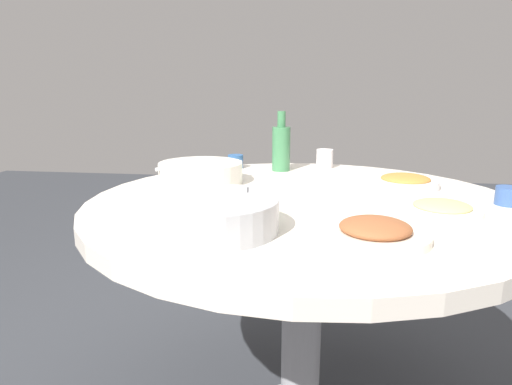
# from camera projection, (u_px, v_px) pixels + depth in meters

# --- Properties ---
(round_dining_table) EXTENTS (1.26, 1.26, 0.75)m
(round_dining_table) POSITION_uv_depth(u_px,v_px,m) (304.00, 229.00, 1.33)
(round_dining_table) COLOR #99999E
(round_dining_table) RESTS_ON ground
(rice_bowl) EXTENTS (0.30, 0.30, 0.08)m
(rice_bowl) POSITION_uv_depth(u_px,v_px,m) (213.00, 214.00, 1.02)
(rice_bowl) COLOR #B2B5BA
(rice_bowl) RESTS_ON round_dining_table
(soup_bowl) EXTENTS (0.29, 0.29, 0.07)m
(soup_bowl) POSITION_uv_depth(u_px,v_px,m) (201.00, 173.00, 1.53)
(soup_bowl) COLOR white
(soup_bowl) RESTS_ON round_dining_table
(dish_tofu_braise) EXTENTS (0.21, 0.21, 0.04)m
(dish_tofu_braise) POSITION_uv_depth(u_px,v_px,m) (405.00, 181.00, 1.46)
(dish_tofu_braise) COLOR silver
(dish_tofu_braise) RESTS_ON round_dining_table
(dish_stirfry) EXTENTS (0.23, 0.23, 0.05)m
(dish_stirfry) POSITION_uv_depth(u_px,v_px,m) (375.00, 232.00, 0.96)
(dish_stirfry) COLOR silver
(dish_stirfry) RESTS_ON round_dining_table
(dish_noodles) EXTENTS (0.20, 0.20, 0.03)m
(dish_noodles) POSITION_uv_depth(u_px,v_px,m) (442.00, 208.00, 1.16)
(dish_noodles) COLOR white
(dish_noodles) RESTS_ON round_dining_table
(green_bottle) EXTENTS (0.07, 0.07, 0.23)m
(green_bottle) POSITION_uv_depth(u_px,v_px,m) (281.00, 147.00, 1.73)
(green_bottle) COLOR #3D7B4D
(green_bottle) RESTS_ON round_dining_table
(tea_cup_near) EXTENTS (0.06, 0.06, 0.05)m
(tea_cup_near) POSITION_uv_depth(u_px,v_px,m) (236.00, 161.00, 1.80)
(tea_cup_near) COLOR #2B5690
(tea_cup_near) RESTS_ON round_dining_table
(tea_cup_far) EXTENTS (0.07, 0.07, 0.07)m
(tea_cup_far) POSITION_uv_depth(u_px,v_px,m) (325.00, 159.00, 1.81)
(tea_cup_far) COLOR white
(tea_cup_far) RESTS_ON round_dining_table
(tea_cup_side) EXTENTS (0.07, 0.07, 0.05)m
(tea_cup_side) POSITION_uv_depth(u_px,v_px,m) (509.00, 196.00, 1.24)
(tea_cup_side) COLOR #355595
(tea_cup_side) RESTS_ON round_dining_table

